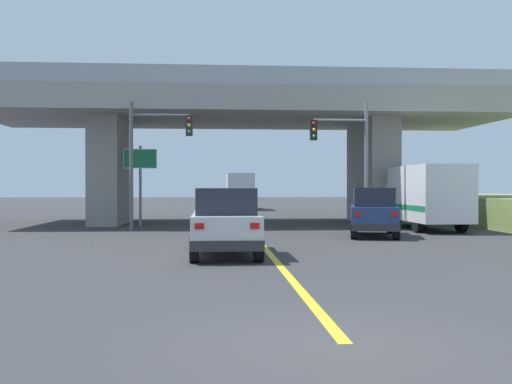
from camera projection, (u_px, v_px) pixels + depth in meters
name	position (u px, v px, depth m)	size (l,w,h in m)	color
ground	(244.00, 223.00, 33.14)	(160.00, 160.00, 0.00)	#353538
overpass_bridge	(244.00, 124.00, 33.08)	(28.87, 9.75, 7.94)	gray
lane_divider_stripe	(266.00, 249.00, 19.11)	(0.20, 23.01, 0.01)	yellow
suv_lead	(225.00, 222.00, 17.50)	(2.00, 4.69, 2.02)	silver
suv_crossing	(373.00, 212.00, 24.17)	(2.76, 4.61, 2.02)	navy
box_truck	(423.00, 196.00, 28.27)	(2.33, 7.45, 3.04)	silver
traffic_signal_nearside	(348.00, 151.00, 27.66)	(2.79, 0.36, 6.04)	slate
traffic_signal_farside	(151.00, 149.00, 27.22)	(2.94, 0.36, 6.03)	#56595E
highway_sign	(140.00, 167.00, 30.49)	(1.74, 0.17, 4.19)	slate
semi_truck_distant	(240.00, 191.00, 52.48)	(2.33, 7.32, 3.22)	red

